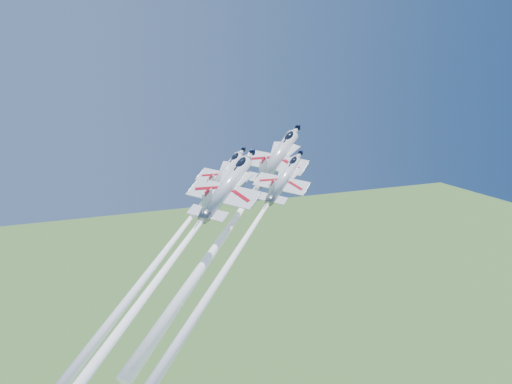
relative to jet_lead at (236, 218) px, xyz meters
name	(u,v)px	position (x,y,z in m)	size (l,w,h in m)	color
jet_lead	(236,218)	(0.00, 0.00, 0.00)	(33.43, 31.14, 37.21)	silver
jet_left	(172,242)	(-10.92, -2.86, -1.69)	(29.16, 27.42, 35.00)	silver
jet_right	(237,251)	(-3.09, -8.74, -2.26)	(29.96, 28.16, 35.83)	silver
jet_slot	(129,317)	(-19.60, -15.11, -6.53)	(42.20, 39.92, 53.63)	silver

